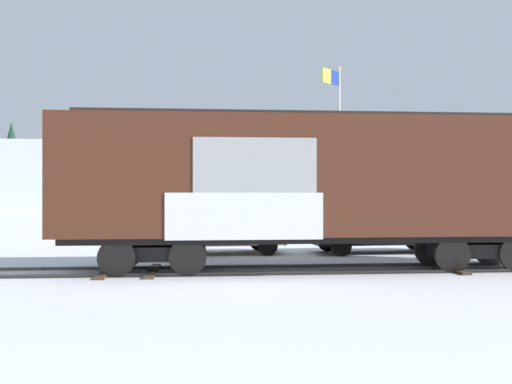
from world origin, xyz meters
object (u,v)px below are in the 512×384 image
(freight_car, at_px, (317,180))
(parked_car_black, at_px, (378,227))
(parked_car_tan, at_px, (220,229))
(flagpole, at_px, (336,129))

(freight_car, height_order, parked_car_black, freight_car)
(freight_car, relative_size, parked_car_tan, 3.23)
(freight_car, height_order, flagpole, flagpole)
(flagpole, bearing_deg, freight_car, -106.24)
(flagpole, xyz_separation_m, parked_car_tan, (-6.08, -8.33, -4.33))
(flagpole, distance_m, parked_car_black, 9.70)
(freight_car, bearing_deg, parked_car_black, 54.73)
(freight_car, xyz_separation_m, parked_car_black, (3.03, 4.29, -1.49))
(freight_car, bearing_deg, parked_car_tan, 116.36)
(freight_car, xyz_separation_m, parked_car_tan, (-2.30, 4.64, -1.53))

